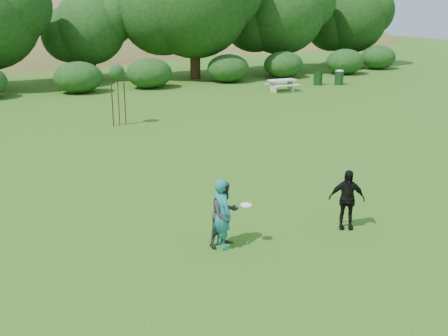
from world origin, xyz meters
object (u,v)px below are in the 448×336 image
Objects in this scene: sapling at (117,74)px; picnic_table at (282,83)px; trash_can_lidded at (339,77)px; trash_can_near at (318,78)px; player_teal at (222,214)px; player_grey at (225,214)px; player_black at (347,199)px.

sapling is 1.58× the size of picnic_table.
sapling is 2.71× the size of trash_can_lidded.
sapling is at bearing -157.82° from trash_can_near.
player_teal is 0.12m from player_grey.
player_grey is at bearing -125.35° from picnic_table.
trash_can_near is at bearing 87.01° from player_black.
player_teal reaches higher than trash_can_near.
player_grey is 24.03m from picnic_table.
player_grey is 0.57× the size of sapling.
player_teal is 1.09× the size of player_black.
picnic_table is at bearing 23.17° from sapling.
sapling is (1.66, 14.37, 1.56)m from player_teal.
trash_can_near reaches higher than picnic_table.
player_teal is 3.43m from player_black.
picnic_table is at bearing -40.52° from player_teal.
picnic_table is (14.00, 19.65, -0.34)m from player_teal.
player_grey is at bearing -96.22° from sapling.
player_teal is 27.40m from trash_can_near.
player_teal is at bearing -130.26° from trash_can_near.
picnic_table is (10.59, 20.02, -0.27)m from player_black.
trash_can_near is 0.50× the size of picnic_table.
trash_can_lidded is at bearing -21.59° from trash_can_near.
player_teal is at bearing -133.17° from trash_can_lidded.
sapling reaches higher than player_teal.
player_black is 1.51× the size of trash_can_lidded.
player_grey reaches higher than player_black.
player_teal is 24.13m from picnic_table.
player_grey reaches higher than picnic_table.
player_teal reaches higher than player_grey.
trash_can_lidded is at bearing 7.93° from picnic_table.
player_grey is at bearing -133.10° from trash_can_lidded.
player_black is 26.00m from trash_can_lidded.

